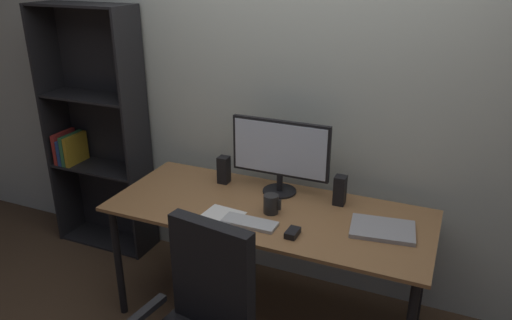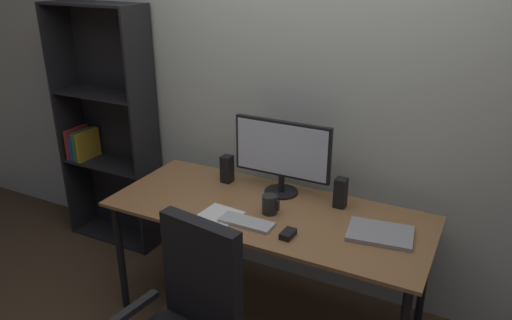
{
  "view_description": "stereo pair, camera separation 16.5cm",
  "coord_description": "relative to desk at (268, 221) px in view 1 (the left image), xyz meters",
  "views": [
    {
      "loc": [
        0.89,
        -2.24,
        2.02
      ],
      "look_at": [
        -0.09,
        0.04,
        1.01
      ],
      "focal_mm": 34.43,
      "sensor_mm": 36.0,
      "label": 1
    },
    {
      "loc": [
        1.04,
        -2.17,
        2.02
      ],
      "look_at": [
        -0.09,
        0.04,
        1.01
      ],
      "focal_mm": 34.43,
      "sensor_mm": 36.0,
      "label": 2
    }
  ],
  "objects": [
    {
      "name": "monitor",
      "position": [
        -0.02,
        0.23,
        0.33
      ],
      "size": [
        0.59,
        0.2,
        0.45
      ],
      "color": "black",
      "rests_on": "desk"
    },
    {
      "name": "mouse",
      "position": [
        0.22,
        -0.21,
        0.09
      ],
      "size": [
        0.06,
        0.1,
        0.03
      ],
      "primitive_type": "cube",
      "rotation": [
        0.0,
        0.0,
        -0.05
      ],
      "color": "black",
      "rests_on": "desk"
    },
    {
      "name": "back_wall",
      "position": [
        0.0,
        0.54,
        0.63
      ],
      "size": [
        6.4,
        0.1,
        2.6
      ],
      "primitive_type": "cube",
      "color": "beige",
      "rests_on": "ground"
    },
    {
      "name": "paper_sheet",
      "position": [
        -0.21,
        -0.22,
        0.08
      ],
      "size": [
        0.23,
        0.31,
        0.0
      ],
      "primitive_type": "cube",
      "rotation": [
        0.0,
        0.0,
        -0.08
      ],
      "color": "white",
      "rests_on": "desk"
    },
    {
      "name": "ground_plane",
      "position": [
        0.0,
        0.0,
        -0.67
      ],
      "size": [
        12.0,
        12.0,
        0.0
      ],
      "primitive_type": "plane",
      "color": "#4C3826"
    },
    {
      "name": "laptop",
      "position": [
        0.62,
        0.01,
        0.09
      ],
      "size": [
        0.35,
        0.27,
        0.02
      ],
      "primitive_type": "cube",
      "rotation": [
        0.0,
        0.0,
        0.14
      ],
      "color": "#99999E",
      "rests_on": "desk"
    },
    {
      "name": "desk",
      "position": [
        0.0,
        0.0,
        0.0
      ],
      "size": [
        1.78,
        0.73,
        0.74
      ],
      "color": "olive",
      "rests_on": "ground"
    },
    {
      "name": "speaker_left",
      "position": [
        -0.39,
        0.22,
        0.16
      ],
      "size": [
        0.06,
        0.07,
        0.17
      ],
      "primitive_type": "cube",
      "color": "black",
      "rests_on": "desk"
    },
    {
      "name": "keyboard",
      "position": [
        -0.03,
        -0.19,
        0.08
      ],
      "size": [
        0.29,
        0.11,
        0.02
      ],
      "primitive_type": "cube",
      "rotation": [
        0.0,
        0.0,
        0.0
      ],
      "color": "#B7BABC",
      "rests_on": "desk"
    },
    {
      "name": "bookshelf",
      "position": [
        -1.48,
        0.37,
        0.2
      ],
      "size": [
        0.73,
        0.28,
        1.76
      ],
      "color": "black",
      "rests_on": "ground"
    },
    {
      "name": "coffee_mug",
      "position": [
        0.03,
        -0.03,
        0.13
      ],
      "size": [
        0.1,
        0.08,
        0.11
      ],
      "color": "black",
      "rests_on": "desk"
    },
    {
      "name": "speaker_right",
      "position": [
        0.34,
        0.22,
        0.16
      ],
      "size": [
        0.06,
        0.07,
        0.17
      ],
      "primitive_type": "cube",
      "color": "black",
      "rests_on": "desk"
    }
  ]
}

